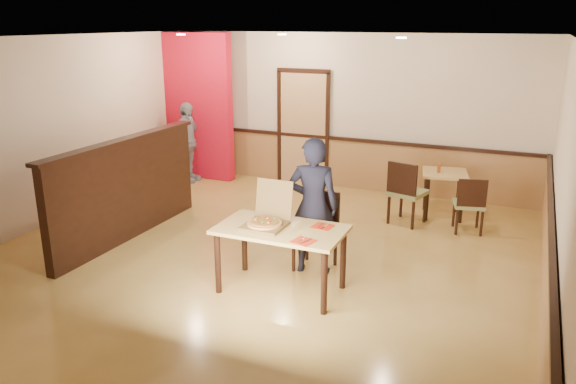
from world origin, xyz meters
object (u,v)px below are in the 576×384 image
diner_chair (317,227)px  pizza_box (266,221)px  side_chair_left (406,190)px  diner (313,206)px  main_table (281,237)px  condiment (439,168)px  passerby (187,143)px  side_chair_right (470,203)px  side_table (444,183)px

diner_chair → pizza_box: pizza_box is taller
side_chair_left → diner: bearing=87.0°
main_table → condiment: condiment is taller
diner_chair → passerby: (-3.68, 2.68, 0.24)m
main_table → side_chair_right: side_chair_right is taller
passerby → condiment: 4.74m
side_chair_left → condiment: 0.71m
side_chair_left → pizza_box: pizza_box is taller
side_chair_right → condiment: 0.84m
main_table → side_chair_left: side_chair_left is taller
passerby → pizza_box: passerby is taller
side_table → side_chair_left: bearing=-127.0°
main_table → side_chair_left: 2.89m
side_chair_left → pizza_box: bearing=84.9°
pizza_box → side_table: bearing=65.9°
condiment → side_table: bearing=39.2°
main_table → side_chair_right: size_ratio=1.70×
condiment → passerby: bearing=178.1°
main_table → side_chair_left: bearing=72.6°
side_chair_right → side_table: size_ratio=1.07×
main_table → passerby: (-3.54, 3.47, 0.11)m
diner_chair → pizza_box: (-0.32, -0.79, 0.30)m
diner_chair → condiment: (1.06, 2.52, 0.27)m
pizza_box → passerby: bearing=133.4°
side_chair_left → side_table: side_chair_left is taller
condiment → side_chair_right: bearing=-44.2°
main_table → side_table: 3.63m
side_table → passerby: size_ratio=0.52×
diner → pizza_box: size_ratio=3.16×
side_chair_left → main_table: bearing=88.2°
side_chair_right → diner: (-1.62, -2.14, 0.38)m
side_chair_left → passerby: 4.42m
pizza_box → side_chair_right: bearing=54.5°
side_chair_left → side_chair_right: size_ratio=1.17×
side_chair_right → passerby: 5.35m
diner_chair → side_chair_right: 2.56m
main_table → side_table: main_table is taller
diner_chair → condiment: bearing=70.5°
side_chair_right → main_table: bearing=42.8°
side_table → diner: (-1.15, -2.75, 0.30)m
diner_chair → side_chair_right: (1.61, 1.98, -0.06)m
side_chair_left → side_chair_right: 0.94m
side_chair_left → diner: size_ratio=0.58×
passerby → condiment: passerby is taller
side_table → diner: diner is taller
condiment → pizza_box: bearing=-112.6°
diner → side_table: bearing=-125.8°
side_chair_left → side_chair_right: (0.94, 0.01, -0.08)m
main_table → diner_chair: (0.14, 0.79, -0.13)m
diner → pizza_box: bearing=50.4°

